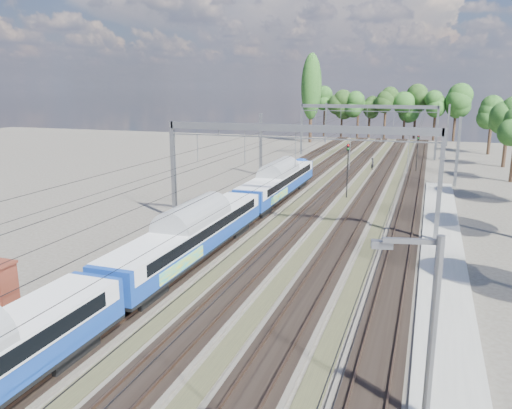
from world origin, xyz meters
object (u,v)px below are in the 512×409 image
(emu_train, at_px, (191,230))
(signal_far, at_px, (418,149))
(signal_near, at_px, (348,164))
(worker, at_px, (373,164))

(emu_train, height_order, signal_far, signal_far)
(signal_far, bearing_deg, signal_near, -100.23)
(worker, distance_m, signal_near, 20.71)
(worker, xyz_separation_m, signal_far, (6.20, -0.65, 2.54))
(worker, bearing_deg, emu_train, -174.72)
(worker, height_order, signal_near, signal_near)
(emu_train, distance_m, worker, 45.91)
(signal_far, bearing_deg, emu_train, -98.29)
(emu_train, xyz_separation_m, signal_far, (13.46, 44.65, 0.92))
(signal_far, bearing_deg, worker, -177.51)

